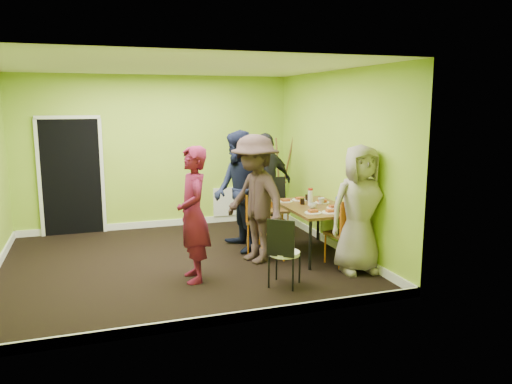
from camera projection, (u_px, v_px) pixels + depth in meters
ground at (180, 262)px, 7.32m from camera, size 5.00×5.00×0.00m
room_walls at (176, 195)px, 7.18m from camera, size 5.04×4.54×2.82m
dining_table at (315, 209)px, 7.62m from camera, size 0.90×1.50×0.75m
chair_left_far at (254, 214)px, 7.79m from camera, size 0.54×0.54×1.04m
chair_left_near at (267, 225)px, 7.40m from camera, size 0.45×0.44×0.91m
chair_back_end at (274, 194)px, 8.85m from camera, size 0.45×0.52×1.01m
chair_front_end at (346, 229)px, 7.06m from camera, size 0.46×0.46×0.97m
chair_bentwood at (283, 249)px, 6.24m from camera, size 0.49×0.49×0.90m
easel at (276, 181)px, 9.60m from camera, size 0.67×0.63×1.68m
plate_near_left at (285, 201)px, 7.93m from camera, size 0.23×0.23×0.01m
plate_near_right at (313, 213)px, 7.12m from camera, size 0.24×0.24×0.01m
plate_far_back at (300, 200)px, 8.07m from camera, size 0.26×0.26×0.01m
plate_far_front at (331, 212)px, 7.15m from camera, size 0.26×0.26×0.01m
plate_wall_back at (322, 202)px, 7.85m from camera, size 0.23×0.23×0.01m
plate_wall_front at (334, 208)px, 7.45m from camera, size 0.21×0.21×0.01m
thermos at (310, 198)px, 7.65m from camera, size 0.08×0.08×0.23m
blue_bottle at (338, 203)px, 7.32m from camera, size 0.08×0.08×0.19m
orange_bottle at (301, 201)px, 7.79m from camera, size 0.04×0.04×0.09m
glass_mid at (302, 201)px, 7.73m from camera, size 0.07×0.07×0.09m
glass_back at (307, 197)px, 8.03m from camera, size 0.06×0.06×0.10m
glass_front at (341, 209)px, 7.13m from camera, size 0.07×0.07×0.10m
cup_a at (313, 206)px, 7.42m from camera, size 0.11×0.11×0.09m
cup_b at (321, 201)px, 7.76m from camera, size 0.11×0.11×0.10m
person_standing at (193, 214)px, 6.43m from camera, size 0.43×0.65×1.77m
person_left_far at (239, 191)px, 7.75m from camera, size 0.78×0.96×1.89m
person_left_near at (255, 199)px, 7.21m from camera, size 1.03×1.36×1.86m
person_back_end at (267, 183)px, 8.88m from camera, size 1.13×0.73×1.79m
person_front_end at (360, 209)px, 6.77m from camera, size 0.90×0.63×1.76m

